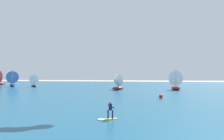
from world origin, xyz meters
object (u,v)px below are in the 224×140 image
object	(u,v)px
sailboat_heeled_over	(116,81)
sailboat_far_right	(12,78)
kitesurfer	(108,113)
sailboat_mid_left	(175,80)
marker_buoy	(161,96)
sailboat_trailing	(33,81)

from	to	relation	value
sailboat_heeled_over	sailboat_far_right	xyz separation A→B (m)	(-32.84, 9.83, 0.25)
kitesurfer	sailboat_far_right	bearing A→B (deg)	128.38
sailboat_mid_left	marker_buoy	world-z (taller)	sailboat_mid_left
sailboat_trailing	marker_buoy	world-z (taller)	sailboat_trailing
sailboat_heeled_over	sailboat_trailing	bearing A→B (deg)	161.27
kitesurfer	marker_buoy	bearing A→B (deg)	68.59
kitesurfer	sailboat_mid_left	distance (m)	38.40
sailboat_far_right	sailboat_mid_left	world-z (taller)	sailboat_mid_left
sailboat_far_right	sailboat_trailing	bearing A→B (deg)	-8.97
sailboat_far_right	sailboat_heeled_over	bearing A→B (deg)	-16.67
sailboat_trailing	sailboat_heeled_over	bearing A→B (deg)	-18.73
kitesurfer	marker_buoy	distance (m)	18.72
kitesurfer	sailboat_mid_left	size ratio (longest dim) A/B	0.38
marker_buoy	kitesurfer	bearing A→B (deg)	-111.41
sailboat_far_right	sailboat_trailing	distance (m)	7.32
sailboat_heeled_over	sailboat_mid_left	size ratio (longest dim) A/B	0.88
sailboat_mid_left	sailboat_trailing	size ratio (longest dim) A/B	1.36
sailboat_heeled_over	sailboat_far_right	world-z (taller)	sailboat_far_right
sailboat_heeled_over	sailboat_trailing	distance (m)	27.08
sailboat_far_right	sailboat_mid_left	distance (m)	47.95
sailboat_heeled_over	sailboat_trailing	xyz separation A→B (m)	(-25.64, 8.69, -0.34)
sailboat_heeled_over	sailboat_trailing	size ratio (longest dim) A/B	1.19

